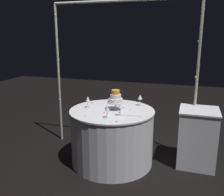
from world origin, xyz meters
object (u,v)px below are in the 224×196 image
wine_glass_2 (120,106)px  tiered_cake (116,98)px  wine_glass_0 (140,98)px  wine_glass_3 (107,108)px  main_table (112,136)px  decorative_arch (122,55)px  wine_glass_1 (88,99)px  cake_knife (128,116)px  side_table (197,137)px

wine_glass_2 → tiered_cake: bearing=118.5°
wine_glass_0 → wine_glass_2: bearing=-105.2°
tiered_cake → wine_glass_3: bearing=-89.3°
main_table → wine_glass_0: wine_glass_0 is taller
wine_glass_0 → wine_glass_2: 0.55m
decorative_arch → wine_glass_1: (-0.35, -0.48, -0.57)m
main_table → cake_knife: (0.27, -0.18, 0.38)m
wine_glass_1 → wine_glass_3: bearing=-40.3°
wine_glass_3 → cake_knife: 0.30m
wine_glass_0 → wine_glass_3: wine_glass_3 is taller
decorative_arch → wine_glass_3: size_ratio=13.30×
main_table → wine_glass_2: 0.57m
side_table → wine_glass_1: 1.56m
side_table → wine_glass_3: wine_glass_3 is taller
main_table → wine_glass_2: wine_glass_2 is taller
decorative_arch → tiered_cake: (0.04, -0.45, -0.53)m
wine_glass_0 → cake_knife: 0.51m
side_table → wine_glass_0: bearing=177.0°
side_table → wine_glass_1: bearing=-169.3°
wine_glass_1 → cake_knife: bearing=-16.1°
wine_glass_0 → wine_glass_1: bearing=-154.3°
decorative_arch → wine_glass_2: bearing=-76.1°
main_table → side_table: (1.11, 0.28, 0.01)m
decorative_arch → wine_glass_3: decorative_arch is taller
tiered_cake → wine_glass_3: (0.00, -0.37, -0.04)m
main_table → tiered_cake: size_ratio=4.21×
wine_glass_0 → decorative_arch: bearing=152.7°
decorative_arch → wine_glass_1: decorative_arch is taller
main_table → cake_knife: size_ratio=3.85×
wine_glass_3 → wine_glass_0: bearing=67.5°
decorative_arch → wine_glass_3: (0.04, -0.81, -0.57)m
wine_glass_0 → wine_glass_3: 0.70m
main_table → wine_glass_1: (-0.35, -0.00, 0.49)m
tiered_cake → wine_glass_1: bearing=-175.2°
side_table → cake_knife: side_table is taller
decorative_arch → wine_glass_2: decorative_arch is taller
main_table → wine_glass_1: wine_glass_1 is taller
side_table → tiered_cake: (-1.07, -0.24, 0.52)m
tiered_cake → cake_knife: tiered_cake is taller
decorative_arch → cake_knife: (0.27, -0.66, -0.69)m
cake_knife → wine_glass_3: bearing=-145.5°
wine_glass_0 → wine_glass_1: size_ratio=0.98×
main_table → wine_glass_0: bearing=45.2°
cake_knife → wine_glass_1: bearing=163.9°
wine_glass_3 → side_table: bearing=29.7°
wine_glass_1 → cake_knife: wine_glass_1 is taller
main_table → tiered_cake: tiered_cake is taller
side_table → wine_glass_2: bearing=-152.7°
wine_glass_1 → main_table: bearing=0.3°
main_table → decorative_arch: bearing=89.9°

